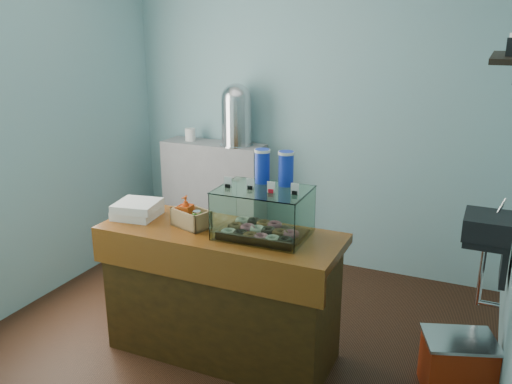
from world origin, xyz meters
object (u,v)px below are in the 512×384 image
at_px(coffee_urn, 236,113).
at_px(red_cooler, 457,364).
at_px(counter, 221,292).
at_px(display_case, 264,210).

height_order(coffee_urn, red_cooler, coffee_urn).
bearing_deg(counter, display_case, 12.62).
relative_size(display_case, red_cooler, 1.14).
height_order(counter, coffee_urn, coffee_urn).
bearing_deg(display_case, coffee_urn, 120.43).
bearing_deg(display_case, red_cooler, 5.94).
xyz_separation_m(counter, display_case, (0.29, 0.06, 0.61)).
xyz_separation_m(display_case, coffee_urn, (-0.93, 1.50, 0.34)).
relative_size(coffee_urn, red_cooler, 1.14).
distance_m(coffee_urn, red_cooler, 2.81).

